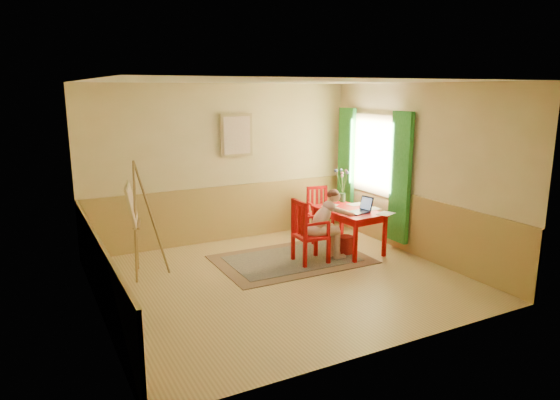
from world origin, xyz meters
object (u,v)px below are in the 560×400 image
laptop (361,209)px  chair_left (308,232)px  easel (134,209)px  chair_back (319,211)px  figure (326,222)px  table (348,215)px

laptop → chair_left: bearing=178.4°
easel → laptop: bearing=-11.7°
chair_left → chair_back: (0.99, 1.24, -0.06)m
chair_back → easel: (-3.50, -0.55, 0.56)m
figure → easel: bearing=165.9°
chair_left → figure: (0.32, -0.01, 0.12)m
table → chair_left: bearing=-166.8°
table → easel: bearing=172.0°
chair_left → figure: size_ratio=0.89×
table → figure: size_ratio=1.09×
chair_back → laptop: bearing=-90.0°
chair_left → figure: 0.34m
laptop → easel: 3.58m
chair_left → chair_back: size_ratio=1.12×
figure → laptop: size_ratio=2.54×
chair_back → laptop: laptop is taller
table → chair_left: chair_left is taller
table → laptop: (0.07, -0.24, 0.14)m
figure → laptop: bearing=-1.6°
table → laptop: laptop is taller
table → easel: easel is taller
table → chair_back: chair_back is taller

